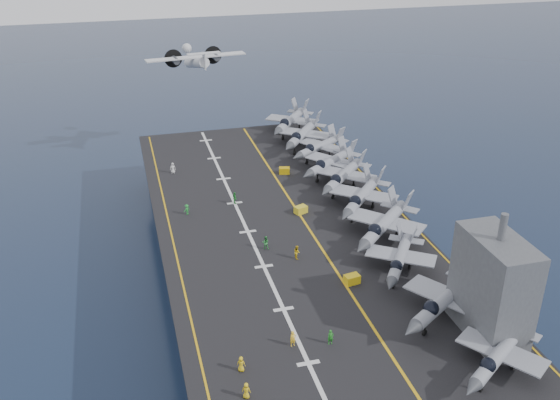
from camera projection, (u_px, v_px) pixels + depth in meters
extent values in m
plane|color=#142135|center=(287.00, 285.00, 98.01)|extent=(500.00, 500.00, 0.00)
cube|color=#56595E|center=(287.00, 258.00, 95.83)|extent=(36.00, 90.00, 10.00)
cube|color=black|center=(287.00, 228.00, 93.56)|extent=(38.00, 92.00, 0.40)
cube|color=gold|center=(306.00, 224.00, 94.17)|extent=(0.35, 90.00, 0.02)
cube|color=silver|center=(248.00, 232.00, 92.07)|extent=(0.50, 90.00, 0.02)
cube|color=gold|center=(173.00, 241.00, 89.51)|extent=(0.25, 90.00, 0.02)
cube|color=gold|center=(400.00, 212.00, 97.78)|extent=(0.25, 90.00, 0.02)
imported|color=yellow|center=(246.00, 391.00, 61.07)|extent=(1.28, 1.11, 1.79)
imported|color=yellow|center=(293.00, 339.00, 68.19)|extent=(1.28, 0.99, 1.91)
imported|color=green|center=(266.00, 242.00, 87.23)|extent=(1.36, 1.11, 1.97)
imported|color=green|center=(187.00, 209.00, 96.83)|extent=(1.21, 1.09, 1.68)
imported|color=#268C33|center=(235.00, 198.00, 100.09)|extent=(1.09, 1.39, 2.04)
imported|color=silver|center=(173.00, 168.00, 111.41)|extent=(1.26, 0.92, 1.96)
imported|color=#208321|center=(331.00, 337.00, 68.50)|extent=(1.11, 0.75, 1.82)
imported|color=yellow|center=(297.00, 252.00, 84.92)|extent=(0.85, 1.22, 1.95)
imported|color=yellow|center=(241.00, 364.00, 64.57)|extent=(1.28, 1.11, 1.79)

